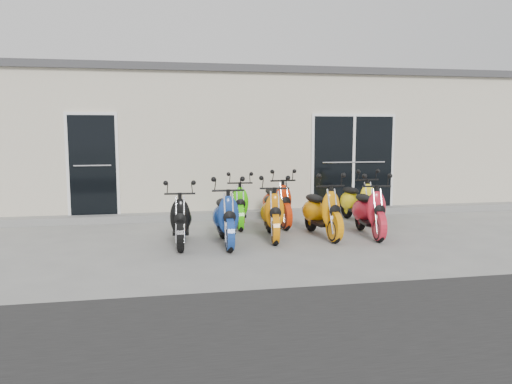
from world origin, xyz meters
The scene contains 14 objects.
ground centered at (0.00, 0.00, 0.00)m, with size 80.00×80.00×0.00m, color gray.
building centered at (0.00, 5.20, 1.60)m, with size 14.00×6.00×3.20m, color beige.
roof_cap centered at (0.00, 5.20, 3.28)m, with size 14.20×6.20×0.16m, color #3F3F42.
front_step centered at (0.00, 2.02, 0.07)m, with size 14.00×0.40×0.15m, color gray.
door_left centered at (-3.20, 2.17, 1.26)m, with size 1.07×0.08×2.22m, color black.
door_right centered at (2.60, 2.17, 1.26)m, with size 2.02×0.08×2.22m, color black.
scooter_front_black centered at (-1.49, -0.42, 0.57)m, with size 0.56×1.55×1.15m, color black, non-canonical shape.
scooter_front_blue centered at (-0.74, -0.53, 0.60)m, with size 0.59×1.63×1.21m, color navy, non-canonical shape.
scooter_front_orange_a centered at (0.14, -0.20, 0.59)m, with size 0.58×1.60×1.18m, color orange, non-canonical shape.
scooter_front_orange_b centered at (1.05, -0.23, 0.60)m, with size 0.59×1.63×1.20m, color orange, non-canonical shape.
scooter_front_red centered at (1.94, -0.32, 0.60)m, with size 0.59×1.61×1.19m, color red, non-canonical shape.
scooter_back_green centered at (-0.27, 1.03, 0.57)m, with size 0.56×1.55×1.14m, color #3ADF09, non-canonical shape.
scooter_back_red centered at (0.52, 1.00, 0.59)m, with size 0.58×1.61×1.19m, color red, non-canonical shape.
scooter_back_yellow centered at (2.27, 1.02, 0.58)m, with size 0.57×1.57×1.16m, color yellow, non-canonical shape.
Camera 1 is at (-1.81, -8.77, 1.94)m, focal length 35.00 mm.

